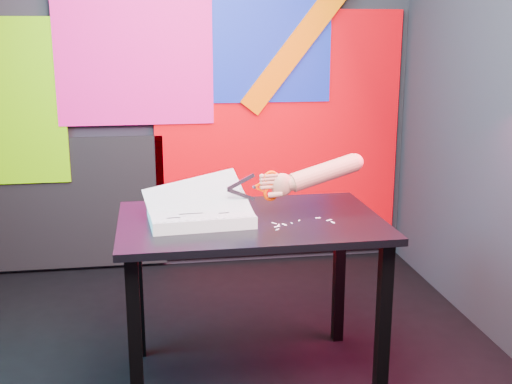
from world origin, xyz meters
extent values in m
cube|color=black|center=(0.00, 0.00, 0.00)|extent=(3.00, 3.00, 0.01)
cube|color=#232328|center=(0.00, 1.50, 1.35)|extent=(3.00, 0.01, 2.70)
cube|color=#232328|center=(0.00, -1.50, 1.35)|extent=(3.00, 0.01, 2.70)
cube|color=#D50009|center=(0.65, 1.47, 0.85)|extent=(1.60, 0.02, 1.60)
cube|color=#1228AA|center=(0.55, 1.46, 1.45)|extent=(0.85, 0.02, 0.75)
cube|color=#F0137D|center=(-0.25, 1.45, 1.35)|extent=(0.95, 0.02, 0.80)
cube|color=#69C900|center=(-1.05, 1.46, 1.10)|extent=(0.75, 0.02, 1.00)
cube|color=#EC5F00|center=(0.85, 1.44, 1.55)|extent=(0.91, 0.02, 1.11)
cube|color=black|center=(-0.75, 1.47, 0.45)|extent=(1.30, 0.02, 0.85)
cube|color=black|center=(-0.24, -0.34, 0.36)|extent=(0.05, 0.05, 0.72)
cube|color=black|center=(-0.25, 0.27, 0.36)|extent=(0.05, 0.05, 0.72)
cube|color=black|center=(0.74, -0.33, 0.36)|extent=(0.05, 0.05, 0.72)
cube|color=black|center=(0.73, 0.28, 0.36)|extent=(0.05, 0.05, 0.72)
cube|color=black|center=(0.24, -0.03, 0.73)|extent=(1.11, 0.74, 0.03)
cube|color=beige|center=(0.03, -0.04, 0.77)|extent=(0.44, 0.34, 0.05)
cube|color=white|center=(0.03, -0.04, 0.80)|extent=(0.43, 0.34, 0.00)
cube|color=white|center=(0.03, -0.04, 0.80)|extent=(0.43, 0.32, 0.13)
cube|color=white|center=(0.02, -0.03, 0.83)|extent=(0.46, 0.31, 0.22)
cylinder|color=#2B2B2F|center=(-0.15, -0.20, 0.80)|extent=(0.01, 0.01, 0.00)
cylinder|color=#2B2B2F|center=(-0.12, -0.20, 0.80)|extent=(0.01, 0.01, 0.00)
cylinder|color=#2B2B2F|center=(-0.09, -0.19, 0.80)|extent=(0.01, 0.01, 0.00)
cylinder|color=#2B2B2F|center=(-0.06, -0.19, 0.80)|extent=(0.01, 0.01, 0.00)
cylinder|color=#2B2B2F|center=(-0.03, -0.19, 0.80)|extent=(0.01, 0.01, 0.00)
cylinder|color=#2B2B2F|center=(0.00, -0.19, 0.80)|extent=(0.01, 0.01, 0.00)
cylinder|color=#2B2B2F|center=(0.03, -0.18, 0.80)|extent=(0.01, 0.01, 0.00)
cylinder|color=#2B2B2F|center=(0.06, -0.18, 0.80)|extent=(0.01, 0.01, 0.00)
cylinder|color=#2B2B2F|center=(0.09, -0.18, 0.80)|extent=(0.01, 0.01, 0.00)
cylinder|color=#2B2B2F|center=(0.11, -0.18, 0.80)|extent=(0.01, 0.01, 0.00)
cylinder|color=#2B2B2F|center=(0.14, -0.18, 0.80)|extent=(0.01, 0.01, 0.00)
cylinder|color=#2B2B2F|center=(0.17, -0.17, 0.80)|extent=(0.01, 0.01, 0.00)
cylinder|color=#2B2B2F|center=(0.20, -0.17, 0.80)|extent=(0.01, 0.01, 0.00)
cylinder|color=#2B2B2F|center=(0.23, -0.17, 0.80)|extent=(0.01, 0.01, 0.00)
cylinder|color=#2B2B2F|center=(-0.17, 0.08, 0.80)|extent=(0.01, 0.01, 0.00)
cylinder|color=#2B2B2F|center=(-0.14, 0.08, 0.80)|extent=(0.01, 0.01, 0.00)
cylinder|color=#2B2B2F|center=(-0.11, 0.09, 0.80)|extent=(0.01, 0.01, 0.00)
cylinder|color=#2B2B2F|center=(-0.08, 0.09, 0.80)|extent=(0.01, 0.01, 0.00)
cylinder|color=#2B2B2F|center=(-0.05, 0.09, 0.80)|extent=(0.01, 0.01, 0.00)
cylinder|color=#2B2B2F|center=(-0.02, 0.09, 0.80)|extent=(0.01, 0.01, 0.00)
cylinder|color=#2B2B2F|center=(0.00, 0.09, 0.80)|extent=(0.01, 0.01, 0.00)
cylinder|color=#2B2B2F|center=(0.03, 0.10, 0.80)|extent=(0.01, 0.01, 0.00)
cylinder|color=#2B2B2F|center=(0.06, 0.10, 0.80)|extent=(0.01, 0.01, 0.00)
cylinder|color=#2B2B2F|center=(0.09, 0.10, 0.80)|extent=(0.01, 0.01, 0.00)
cylinder|color=#2B2B2F|center=(0.12, 0.10, 0.80)|extent=(0.01, 0.01, 0.00)
cylinder|color=#2B2B2F|center=(0.15, 0.11, 0.80)|extent=(0.01, 0.01, 0.00)
cylinder|color=#2B2B2F|center=(0.18, 0.11, 0.80)|extent=(0.01, 0.01, 0.00)
cylinder|color=#2B2B2F|center=(0.21, 0.11, 0.80)|extent=(0.01, 0.01, 0.00)
cube|color=black|center=(-0.07, 0.00, 0.80)|extent=(0.08, 0.02, 0.00)
cube|color=black|center=(0.05, -0.01, 0.80)|extent=(0.06, 0.02, 0.00)
cube|color=black|center=(-0.01, -0.09, 0.80)|extent=(0.10, 0.02, 0.00)
cube|color=black|center=(0.12, -0.10, 0.80)|extent=(0.04, 0.01, 0.00)
cube|color=black|center=(-0.08, -0.14, 0.80)|extent=(0.06, 0.02, 0.00)
cube|color=#ACADB2|center=(0.20, -0.05, 0.91)|extent=(0.12, 0.03, 0.07)
cube|color=#ACADB2|center=(0.20, -0.05, 0.86)|extent=(0.12, 0.03, 0.07)
cylinder|color=#ACADB2|center=(0.26, -0.04, 0.89)|extent=(0.02, 0.01, 0.01)
cube|color=#D93900|center=(0.28, -0.03, 0.88)|extent=(0.05, 0.02, 0.03)
cube|color=#D93900|center=(0.28, -0.03, 0.90)|extent=(0.05, 0.02, 0.03)
torus|color=#D93900|center=(0.33, -0.02, 0.92)|extent=(0.07, 0.03, 0.07)
torus|color=#D93900|center=(0.33, -0.02, 0.85)|extent=(0.07, 0.03, 0.07)
ellipsoid|color=tan|center=(0.38, -0.01, 0.89)|extent=(0.10, 0.06, 0.10)
cylinder|color=tan|center=(0.33, -0.02, 0.88)|extent=(0.08, 0.03, 0.02)
cylinder|color=tan|center=(0.33, -0.02, 0.90)|extent=(0.07, 0.03, 0.02)
cylinder|color=tan|center=(0.33, -0.02, 0.92)|extent=(0.07, 0.03, 0.02)
cylinder|color=tan|center=(0.33, -0.02, 0.93)|extent=(0.06, 0.03, 0.02)
cylinder|color=tan|center=(0.35, -0.03, 0.85)|extent=(0.06, 0.03, 0.03)
cylinder|color=tan|center=(0.43, 0.00, 0.89)|extent=(0.07, 0.08, 0.07)
cylinder|color=tan|center=(0.57, 0.02, 0.93)|extent=(0.32, 0.14, 0.15)
sphere|color=tan|center=(0.71, 0.05, 0.96)|extent=(0.08, 0.08, 0.08)
cube|color=silver|center=(0.44, -0.09, 0.75)|extent=(0.01, 0.02, 0.00)
cube|color=silver|center=(0.57, -0.14, 0.75)|extent=(0.01, 0.03, 0.00)
cube|color=silver|center=(0.56, -0.10, 0.75)|extent=(0.03, 0.02, 0.00)
cube|color=silver|center=(0.33, -0.20, 0.75)|extent=(0.02, 0.02, 0.00)
cube|color=silver|center=(0.33, -0.11, 0.75)|extent=(0.02, 0.03, 0.00)
cube|color=silver|center=(0.34, -0.14, 0.75)|extent=(0.01, 0.03, 0.00)
cube|color=silver|center=(0.40, -0.12, 0.75)|extent=(0.01, 0.01, 0.00)
cube|color=silver|center=(0.37, -0.14, 0.75)|extent=(0.02, 0.03, 0.00)
cube|color=silver|center=(0.33, -0.16, 0.75)|extent=(0.03, 0.02, 0.00)
cube|color=silver|center=(0.52, -0.06, 0.75)|extent=(0.02, 0.01, 0.00)
camera|label=1|loc=(-0.13, -2.59, 1.52)|focal=45.00mm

